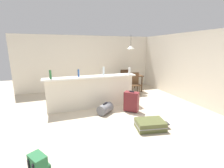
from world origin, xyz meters
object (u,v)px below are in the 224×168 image
bottle_clear (104,71)px  dining_chair_far_side (124,78)px  dining_table (129,77)px  bottle_white (129,71)px  suitcase_upright_maroon (131,101)px  backpack_green (39,168)px  pendant_lamp (131,47)px  duffel_bag_grey (105,109)px  bottle_blue (79,73)px  suitcase_flat_olive (150,124)px  dining_chair_near_partition (135,82)px  bottle_green (50,74)px

bottle_clear → dining_chair_far_side: bearing=51.4°
bottle_clear → dining_table: (1.64, 1.51, -0.56)m
bottle_white → suitcase_upright_maroon: (-0.21, -0.62, -0.86)m
dining_chair_far_side → backpack_green: size_ratio=2.21×
dining_chair_far_side → pendant_lamp: (0.04, -0.57, 1.46)m
dining_table → backpack_green: 5.36m
bottle_white → duffel_bag_grey: 1.54m
bottle_blue → dining_chair_far_side: (2.44, 2.01, -0.67)m
suitcase_flat_olive → dining_chair_far_side: bearing=75.6°
bottle_clear → backpack_green: bearing=-124.7°
dining_chair_near_partition → dining_chair_far_side: 1.12m
pendant_lamp → suitcase_flat_olive: bearing=-107.4°
bottle_green → suitcase_upright_maroon: 2.55m
pendant_lamp → backpack_green: bearing=-130.4°
bottle_white → pendant_lamp: (0.80, 1.57, 0.78)m
bottle_green → dining_chair_far_side: bearing=32.4°
backpack_green → pendant_lamp: bearing=49.6°
suitcase_flat_olive → duffel_bag_grey: (-0.77, 1.26, 0.04)m
dining_chair_near_partition → suitcase_upright_maroon: bearing=-120.3°
dining_chair_near_partition → duffel_bag_grey: 2.36m
bottle_clear → suitcase_upright_maroon: bottle_clear is taller
bottle_blue → bottle_clear: size_ratio=0.81×
suitcase_flat_olive → dining_table: bearing=73.4°
bottle_white → pendant_lamp: pendant_lamp is taller
dining_table → pendant_lamp: (0.05, -0.02, 1.33)m
suitcase_flat_olive → pendant_lamp: bearing=72.6°
bottle_green → duffel_bag_grey: (1.49, -0.56, -1.05)m
bottle_clear → suitcase_flat_olive: (0.64, -1.83, -1.10)m
dining_table → pendant_lamp: pendant_lamp is taller
bottle_blue → bottle_white: 1.70m
bottle_blue → bottle_white: (1.69, -0.13, 0.00)m
backpack_green → suitcase_flat_olive: bearing=17.3°
bottle_clear → bottle_white: 0.89m
bottle_green → backpack_green: size_ratio=0.61×
bottle_white → suitcase_upright_maroon: bearing=-108.4°
dining_table → dining_chair_far_side: size_ratio=1.18×
bottle_green → bottle_blue: bottle_green is taller
bottle_white → backpack_green: 3.81m
bottle_green → dining_chair_far_side: (3.26, 2.07, -0.68)m
pendant_lamp → duffel_bag_grey: size_ratio=1.14×
dining_chair_far_side → duffel_bag_grey: bearing=-124.0°
bottle_white → dining_chair_near_partition: 1.44m
pendant_lamp → duffel_bag_grey: pendant_lamp is taller
dining_chair_near_partition → suitcase_flat_olive: dining_chair_near_partition is taller
bottle_clear → dining_chair_far_side: (1.64, 2.06, -0.70)m
bottle_blue → backpack_green: size_ratio=0.55×
suitcase_upright_maroon → backpack_green: bearing=-142.6°
bottle_blue → suitcase_upright_maroon: (1.48, -0.75, -0.85)m
bottle_clear → dining_chair_near_partition: size_ratio=0.31×
dining_chair_far_side → suitcase_flat_olive: (-1.00, -3.89, -0.41)m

